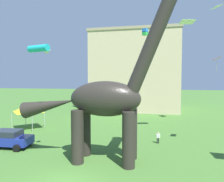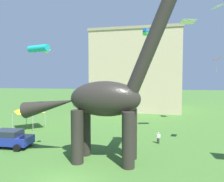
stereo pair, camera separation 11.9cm
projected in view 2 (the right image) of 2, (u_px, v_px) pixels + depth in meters
The scene contains 10 objects.
dinosaur_sculpture at pixel (104, 99), 15.17m from camera, with size 12.34×2.61×12.89m.
parked_sedan_left at pixel (8, 138), 18.48m from camera, with size 4.28×2.03×1.55m.
person_watching_child at pixel (158, 137), 19.50m from camera, with size 0.41×0.18×1.08m.
festival_canopy_tent at pixel (29, 108), 25.38m from camera, with size 3.15×3.15×3.00m.
kite_near_low at pixel (146, 32), 30.26m from camera, with size 0.92×0.92×0.95m.
kite_high_right at pixel (217, 59), 17.64m from camera, with size 0.92×1.14×1.31m.
kite_mid_left at pixel (188, 22), 21.30m from camera, with size 1.71×1.44×0.22m.
kite_far_left at pixel (218, 7), 25.19m from camera, with size 1.47×1.73×0.32m.
kite_near_high at pixel (41, 49), 14.50m from camera, with size 1.78×1.67×0.50m.
background_building_block at pixel (137, 72), 43.31m from camera, with size 17.07×13.94×15.58m.
Camera 2 is at (5.06, -10.31, 6.05)m, focal length 32.96 mm.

